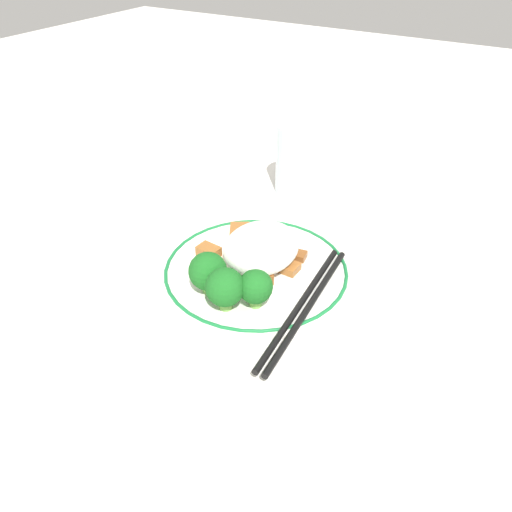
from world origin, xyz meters
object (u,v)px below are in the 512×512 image
(broccoli_back_right, at_px, (255,287))
(chopsticks, at_px, (305,305))
(broccoli_back_left, at_px, (208,272))
(plate, at_px, (256,271))
(drinking_glass, at_px, (300,159))
(broccoli_back_center, at_px, (225,288))

(broccoli_back_right, distance_m, chopsticks, 0.06)
(broccoli_back_left, distance_m, chopsticks, 0.12)
(plate, distance_m, drinking_glass, 0.25)
(broccoli_back_left, relative_size, broccoli_back_right, 1.11)
(drinking_glass, bearing_deg, plate, 13.82)
(plate, distance_m, broccoli_back_right, 0.08)
(drinking_glass, bearing_deg, broccoli_back_left, 6.06)
(broccoli_back_left, bearing_deg, broccoli_back_right, 95.56)
(broccoli_back_left, relative_size, drinking_glass, 0.46)
(broccoli_back_left, xyz_separation_m, drinking_glass, (-0.31, -0.03, 0.02))
(broccoli_back_center, relative_size, broccoli_back_right, 1.11)
(broccoli_back_right, bearing_deg, broccoli_back_center, -52.64)
(broccoli_back_center, relative_size, chopsticks, 0.23)
(chopsticks, relative_size, drinking_glass, 2.04)
(plate, xyz_separation_m, broccoli_back_right, (0.06, 0.04, 0.03))
(broccoli_back_center, bearing_deg, broccoli_back_right, 127.36)
(plate, bearing_deg, broccoli_back_left, -20.89)
(broccoli_back_center, xyz_separation_m, drinking_glass, (-0.33, -0.07, 0.02))
(plate, relative_size, drinking_glass, 2.08)
(plate, height_order, broccoli_back_right, broccoli_back_right)
(broccoli_back_center, distance_m, broccoli_back_right, 0.04)
(broccoli_back_left, height_order, drinking_glass, drinking_glass)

